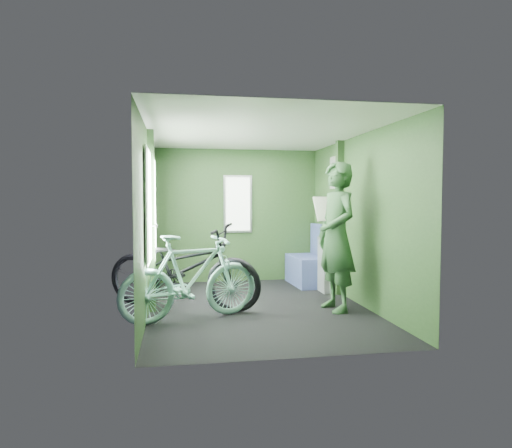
{
  "coord_description": "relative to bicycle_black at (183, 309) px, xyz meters",
  "views": [
    {
      "loc": [
        -1.03,
        -5.9,
        1.42
      ],
      "look_at": [
        0.0,
        0.1,
        1.1
      ],
      "focal_mm": 32.0,
      "sensor_mm": 36.0,
      "label": 1
    }
  ],
  "objects": [
    {
      "name": "waste_box",
      "position": [
        2.23,
        0.77,
        0.42
      ],
      "size": [
        0.25,
        0.35,
        0.85
      ],
      "primitive_type": "cube",
      "color": "gray",
      "rests_on": "ground"
    },
    {
      "name": "room",
      "position": [
        0.94,
        0.01,
        1.44
      ],
      "size": [
        4.0,
        4.02,
        2.31
      ],
      "color": "black",
      "rests_on": "ground"
    },
    {
      "name": "passenger",
      "position": [
        1.94,
        -0.37,
        0.96
      ],
      "size": [
        0.57,
        0.79,
        1.91
      ],
      "rotation": [
        0.0,
        0.0,
        -1.4
      ],
      "color": "#2B4F2B",
      "rests_on": "ground"
    },
    {
      "name": "bicycle_black",
      "position": [
        0.0,
        0.0,
        0.0
      ],
      "size": [
        2.25,
        1.64,
        1.17
      ],
      "primitive_type": "imported",
      "rotation": [
        0.0,
        -0.11,
        1.14
      ],
      "color": "black",
      "rests_on": "ground"
    },
    {
      "name": "bench_seat",
      "position": [
        2.12,
        1.42,
        0.3
      ],
      "size": [
        0.58,
        0.98,
        1.01
      ],
      "rotation": [
        0.0,
        0.0,
        0.05
      ],
      "color": "navy",
      "rests_on": "ground"
    },
    {
      "name": "bicycle_mint",
      "position": [
        0.09,
        -0.58,
        0.0
      ],
      "size": [
        1.81,
        1.1,
        1.07
      ],
      "primitive_type": "imported",
      "rotation": [
        0.0,
        -0.09,
        1.9
      ],
      "color": "#90D4C7",
      "rests_on": "ground"
    }
  ]
}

